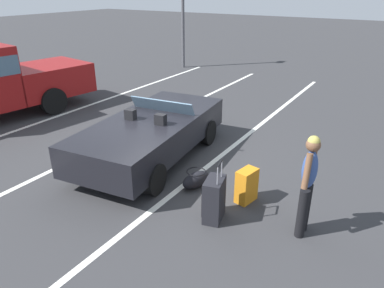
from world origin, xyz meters
The scene contains 10 objects.
ground_plane centered at (0.00, 0.00, 0.00)m, with size 80.00×80.00×0.00m, color #333335.
lot_line_near centered at (0.00, -1.27, 0.00)m, with size 18.00×0.12×0.01m, color silver.
lot_line_mid centered at (0.00, 1.43, 0.00)m, with size 18.00×0.12×0.01m, color silver.
lot_line_far centered at (0.00, 4.13, 0.00)m, with size 18.00×0.12×0.01m, color silver.
convertible_car centered at (0.21, 0.02, 0.59)m, with size 4.31×2.23×1.24m.
suitcase_large_black centered at (-1.29, -2.28, 0.37)m, with size 0.53×0.39×1.05m.
suitcase_medium_bright centered at (-0.50, -2.51, 0.31)m, with size 0.44×0.32×0.62m.
duffel_bag centered at (-0.56, -1.50, 0.16)m, with size 0.70×0.46×0.34m.
traveler_person centered at (-0.88, -3.63, 0.93)m, with size 0.61×0.24×1.65m.
parking_lamp_post centered at (8.56, 4.77, 2.88)m, with size 0.50×0.24×4.95m.
Camera 1 is at (-5.74, -4.63, 3.59)m, focal length 33.74 mm.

